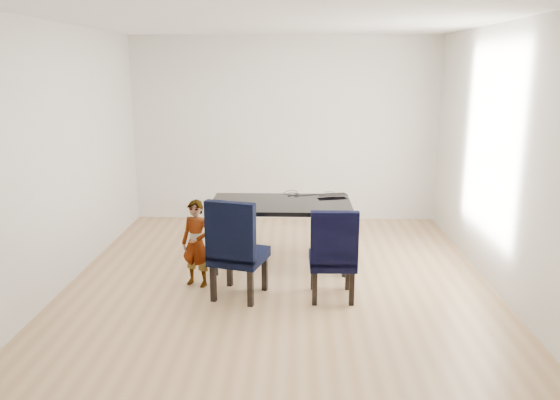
{
  "coord_description": "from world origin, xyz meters",
  "views": [
    {
      "loc": [
        0.17,
        -5.55,
        2.26
      ],
      "look_at": [
        0.0,
        0.2,
        0.85
      ],
      "focal_mm": 35.0,
      "sensor_mm": 36.0,
      "label": 1
    }
  ],
  "objects_px": {
    "dining_table": "(281,234)",
    "chair_right": "(332,253)",
    "child": "(196,243)",
    "laptop": "(331,194)",
    "plate": "(228,206)",
    "chair_left": "(239,247)"
  },
  "relations": [
    {
      "from": "child",
      "to": "laptop",
      "type": "xyz_separation_m",
      "value": [
        1.46,
        1.0,
        0.3
      ]
    },
    {
      "from": "chair_right",
      "to": "laptop",
      "type": "bearing_deg",
      "value": 86.91
    },
    {
      "from": "plate",
      "to": "laptop",
      "type": "xyz_separation_m",
      "value": [
        1.17,
        0.56,
        0.01
      ]
    },
    {
      "from": "child",
      "to": "dining_table",
      "type": "bearing_deg",
      "value": 57.6
    },
    {
      "from": "plate",
      "to": "laptop",
      "type": "distance_m",
      "value": 1.3
    },
    {
      "from": "child",
      "to": "laptop",
      "type": "height_order",
      "value": "child"
    },
    {
      "from": "chair_right",
      "to": "child",
      "type": "bearing_deg",
      "value": 168.34
    },
    {
      "from": "chair_left",
      "to": "plate",
      "type": "distance_m",
      "value": 0.77
    },
    {
      "from": "dining_table",
      "to": "chair_right",
      "type": "distance_m",
      "value": 1.07
    },
    {
      "from": "dining_table",
      "to": "laptop",
      "type": "bearing_deg",
      "value": 30.51
    },
    {
      "from": "chair_left",
      "to": "plate",
      "type": "xyz_separation_m",
      "value": [
        -0.19,
        0.7,
        0.24
      ]
    },
    {
      "from": "chair_left",
      "to": "laptop",
      "type": "height_order",
      "value": "chair_left"
    },
    {
      "from": "chair_right",
      "to": "plate",
      "type": "xyz_separation_m",
      "value": [
        -1.12,
        0.71,
        0.28
      ]
    },
    {
      "from": "dining_table",
      "to": "child",
      "type": "relative_size",
      "value": 1.73
    },
    {
      "from": "child",
      "to": "chair_left",
      "type": "bearing_deg",
      "value": -8.55
    },
    {
      "from": "dining_table",
      "to": "chair_left",
      "type": "xyz_separation_m",
      "value": [
        -0.39,
        -0.92,
        0.14
      ]
    },
    {
      "from": "plate",
      "to": "chair_left",
      "type": "bearing_deg",
      "value": -74.91
    },
    {
      "from": "chair_left",
      "to": "chair_right",
      "type": "xyz_separation_m",
      "value": [
        0.93,
        -0.01,
        -0.04
      ]
    },
    {
      "from": "chair_right",
      "to": "plate",
      "type": "height_order",
      "value": "chair_right"
    },
    {
      "from": "child",
      "to": "plate",
      "type": "height_order",
      "value": "child"
    },
    {
      "from": "dining_table",
      "to": "laptop",
      "type": "height_order",
      "value": "laptop"
    },
    {
      "from": "chair_right",
      "to": "laptop",
      "type": "height_order",
      "value": "chair_right"
    }
  ]
}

